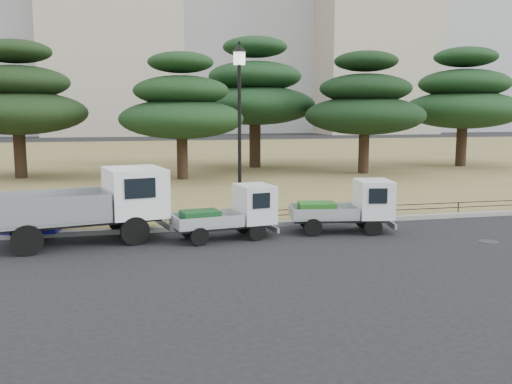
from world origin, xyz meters
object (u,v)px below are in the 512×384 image
object	(u,v)px
truck_large	(91,202)
street_lamp	(239,103)
truck_kei_front	(232,212)
truck_kei_rear	(349,206)
tarp_pile	(34,217)

from	to	relation	value
truck_large	street_lamp	world-z (taller)	street_lamp
truck_kei_front	truck_kei_rear	size ratio (longest dim) A/B	0.95
truck_kei_rear	tarp_pile	bearing A→B (deg)	179.81
truck_kei_front	street_lamp	xyz separation A→B (m)	(0.64, 1.80, 3.37)
truck_kei_rear	street_lamp	size ratio (longest dim) A/B	0.58
truck_kei_rear	street_lamp	distance (m)	4.99
truck_kei_front	street_lamp	size ratio (longest dim) A/B	0.55
truck_kei_rear	tarp_pile	size ratio (longest dim) A/B	1.88
street_lamp	tarp_pile	xyz separation A→B (m)	(-6.68, 0.07, -3.59)
truck_kei_front	truck_kei_rear	distance (m)	3.91
tarp_pile	truck_kei_front	bearing A→B (deg)	-17.18
truck_large	tarp_pile	bearing A→B (deg)	130.64
truck_large	truck_kei_rear	bearing A→B (deg)	-14.50
truck_kei_rear	tarp_pile	xyz separation A→B (m)	(-9.96, 1.83, -0.25)
truck_large	street_lamp	size ratio (longest dim) A/B	0.89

